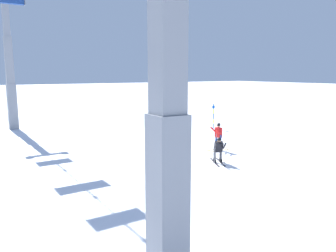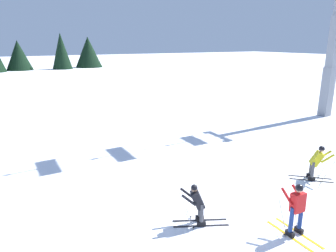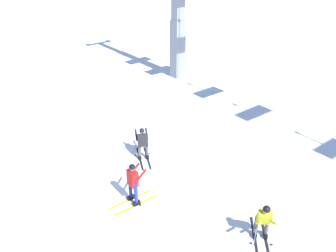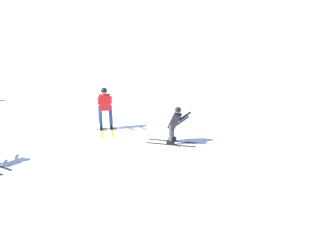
{
  "view_description": "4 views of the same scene",
  "coord_description": "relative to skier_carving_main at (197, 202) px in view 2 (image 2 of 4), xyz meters",
  "views": [
    {
      "loc": [
        -14.15,
        10.93,
        4.72
      ],
      "look_at": [
        -0.27,
        2.09,
        2.08
      ],
      "focal_mm": 35.56,
      "sensor_mm": 36.0,
      "label": 1
    },
    {
      "loc": [
        -6.31,
        -7.73,
        5.73
      ],
      "look_at": [
        -0.48,
        2.65,
        2.45
      ],
      "focal_mm": 32.91,
      "sensor_mm": 36.0,
      "label": 2
    },
    {
      "loc": [
        9.79,
        -7.62,
        8.69
      ],
      "look_at": [
        -1.48,
        1.15,
        0.87
      ],
      "focal_mm": 37.66,
      "sensor_mm": 36.0,
      "label": 3
    },
    {
      "loc": [
        2.08,
        11.92,
        5.65
      ],
      "look_at": [
        -0.4,
        1.65,
        1.55
      ],
      "focal_mm": 41.67,
      "sensor_mm": 36.0,
      "label": 4
    }
  ],
  "objects": [
    {
      "name": "skier_distant_uphill",
      "position": [
        2.27,
        -1.95,
        0.2
      ],
      "size": [
        0.71,
        1.81,
        1.71
      ],
      "color": "yellow",
      "rests_on": "ground_plane"
    },
    {
      "name": "lift_tower_far",
      "position": [
        17.46,
        7.52,
        4.23
      ],
      "size": [
        0.72,
        2.43,
        12.0
      ],
      "color": "gray",
      "rests_on": "ground_plane"
    },
    {
      "name": "skier_carving_main",
      "position": [
        0.0,
        0.0,
        0.0
      ],
      "size": [
        1.8,
        1.18,
        1.49
      ],
      "color": "black",
      "rests_on": "ground_plane"
    },
    {
      "name": "ground_plane",
      "position": [
        1.17,
        0.49,
        -0.78
      ],
      "size": [
        260.0,
        260.0,
        0.0
      ],
      "primitive_type": "plane",
      "color": "white"
    },
    {
      "name": "skier_distant_downhill",
      "position": [
        6.31,
        0.27,
        0.1
      ],
      "size": [
        1.59,
        1.53,
        1.65
      ],
      "color": "black",
      "rests_on": "ground_plane"
    }
  ]
}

